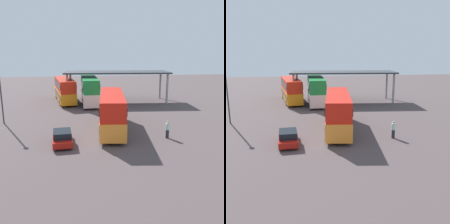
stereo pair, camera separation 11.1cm
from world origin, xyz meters
TOP-DOWN VIEW (x-y plane):
  - ground_plane at (0.00, 0.00)m, footprint 140.00×140.00m
  - double_decker_main at (1.23, 3.71)m, footprint 3.87×10.97m
  - parked_hatchback at (-4.02, -0.13)m, footprint 1.98×3.95m
  - double_decker_near_canopy at (-4.45, 21.21)m, footprint 4.17×11.65m
  - double_decker_mid_row at (-0.28, 18.79)m, footprint 2.56×11.14m
  - depot_canopy at (4.55, 19.93)m, footprint 18.18×7.58m
  - pedestrian_waiting at (6.27, 0.06)m, footprint 0.38×0.38m

SIDE VIEW (x-z plane):
  - ground_plane at x=0.00m, z-range 0.00..0.00m
  - parked_hatchback at x=-4.02m, z-range 0.00..1.35m
  - pedestrian_waiting at x=6.27m, z-range 0.00..1.77m
  - double_decker_near_canopy at x=-4.45m, z-range 0.20..4.20m
  - double_decker_main at x=1.23m, z-range 0.20..4.22m
  - double_decker_mid_row at x=-0.28m, z-range 0.21..4.60m
  - depot_canopy at x=4.55m, z-range 2.25..7.45m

